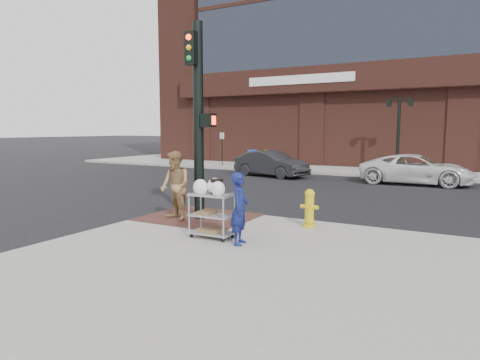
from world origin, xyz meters
The scene contains 13 objects.
ground centered at (0.00, 0.00, 0.00)m, with size 220.00×220.00×0.00m, color black.
brick_curb_ramp centered at (-0.60, 0.90, 0.16)m, with size 2.80×2.40×0.01m, color #4D2824.
lamp_post centered at (2.00, 16.00, 2.62)m, with size 1.32×0.22×4.00m.
parking_sign centered at (-8.50, 15.00, 1.25)m, with size 0.05×0.05×2.20m, color black.
traffic_signal_pole centered at (-0.48, 0.77, 2.83)m, with size 0.61×0.51×5.00m.
woman_blue centered at (1.65, -0.90, 0.89)m, with size 0.54×0.35×1.48m, color navy.
pedestrian_tan centered at (-0.90, 0.31, 1.04)m, with size 0.87×0.68×1.78m, color olive.
sedan_dark centered at (-3.61, 11.91, 0.67)m, with size 1.42×4.08×1.34m, color black.
minivan_white centered at (3.43, 12.27, 0.67)m, with size 2.23×4.84×1.34m, color silver.
utility_cart centered at (0.88, -0.75, 0.73)m, with size 0.95×0.55×1.29m.
fire_hydrant centered at (2.36, 1.26, 0.62)m, with size 0.43×0.30×0.92m.
newsbox_yellow centered at (-5.39, 15.31, 0.67)m, with size 0.44×0.39×1.04m, color yellow.
newsbox_blue centered at (-6.58, 15.50, 0.67)m, with size 0.43×0.39×1.03m, color #1942A6.
Camera 1 is at (5.80, -8.32, 2.49)m, focal length 32.00 mm.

